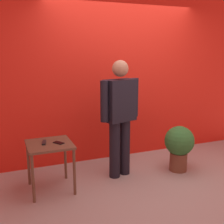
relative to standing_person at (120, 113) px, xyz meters
The scene contains 7 objects.
ground_plane 1.11m from the standing_person, 54.06° to the right, with size 12.00×12.00×0.00m, color #9E9991.
back_wall_red 1.13m from the standing_person, 65.45° to the left, with size 5.19×0.12×3.34m, color red.
standing_person is the anchor object (origin of this frame).
side_table 1.08m from the standing_person, behind, with size 0.56×0.56×0.63m.
cell_phone 0.94m from the standing_person, behind, with size 0.07×0.14×0.01m, color black.
tv_remote 1.10m from the standing_person, behind, with size 0.04×0.17×0.02m, color black.
potted_plant 1.05m from the standing_person, 11.50° to the right, with size 0.44×0.44×0.69m.
Camera 1 is at (-1.89, -3.03, 1.78)m, focal length 45.26 mm.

